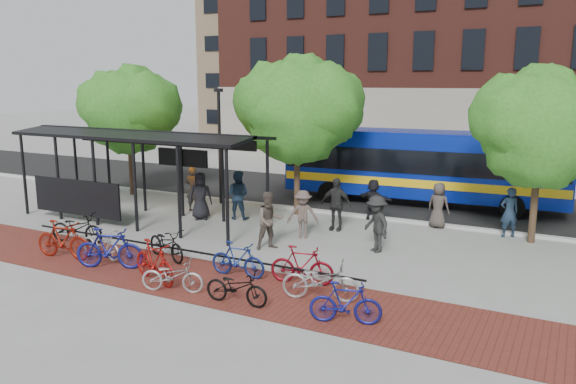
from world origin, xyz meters
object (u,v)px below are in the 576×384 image
at_px(pedestrian_0, 200,196).
at_px(bike_5, 154,262).
at_px(pedestrian_9, 376,224).
at_px(tree_c, 544,124).
at_px(bike_9, 302,265).
at_px(lamp_post_left, 220,143).
at_px(bike_10, 320,281).
at_px(pedestrian_3, 303,214).
at_px(bike_3, 109,248).
at_px(bike_7, 238,259).
at_px(bus_shelter, 136,145).
at_px(bike_1, 63,240).
at_px(pedestrian_1, 193,189).
at_px(tree_a, 130,107).
at_px(pedestrian_7, 509,212).
at_px(pedestrian_6, 438,205).
at_px(bike_11, 346,303).
at_px(bike_8, 237,287).
at_px(bike_0, 77,228).
at_px(pedestrian_5, 373,200).
at_px(bike_2, 101,244).
at_px(tree_b, 300,106).
at_px(pedestrian_2, 237,195).
at_px(bike_4, 166,244).
at_px(pedestrian_4, 336,204).
at_px(bike_6, 172,276).
at_px(bus, 422,163).
at_px(pedestrian_8, 270,221).

bearing_deg(pedestrian_0, bike_5, -97.10).
bearing_deg(pedestrian_9, tree_c, 77.05).
xyz_separation_m(bike_9, pedestrian_9, (0.81, 3.77, 0.39)).
height_order(lamp_post_left, bike_10, lamp_post_left).
xyz_separation_m(bike_5, pedestrian_3, (1.66, 5.86, 0.27)).
height_order(bike_3, bike_7, bike_3).
xyz_separation_m(bus_shelter, bike_1, (1.38, -4.91, -2.39)).
bearing_deg(bike_5, pedestrian_1, 49.06).
height_order(tree_a, bike_10, tree_a).
bearing_deg(pedestrian_7, pedestrian_6, -32.91).
height_order(tree_c, pedestrian_0, tree_c).
bearing_deg(bike_11, bike_8, 76.59).
bearing_deg(tree_a, pedestrian_7, 1.01).
height_order(bike_0, bike_7, bike_0).
height_order(lamp_post_left, pedestrian_5, lamp_post_left).
height_order(bike_3, pedestrian_5, pedestrian_5).
bearing_deg(bike_7, pedestrian_1, 42.49).
xyz_separation_m(bike_2, pedestrian_1, (-1.39, 6.57, 0.50)).
height_order(tree_b, pedestrian_1, tree_b).
relative_size(bike_10, pedestrian_7, 1.10).
bearing_deg(pedestrian_0, tree_a, 122.91).
xyz_separation_m(bike_11, pedestrian_3, (-4.00, 5.96, 0.36)).
distance_m(bike_0, pedestrian_2, 6.21).
xyz_separation_m(bike_10, pedestrian_6, (0.97, 8.58, 0.34)).
relative_size(bike_4, pedestrian_7, 1.06).
relative_size(pedestrian_2, pedestrian_4, 1.00).
xyz_separation_m(tree_c, bike_11, (-3.28, -9.15, -3.55)).
relative_size(tree_b, bike_6, 3.83).
bearing_deg(tree_a, tree_c, -0.00).
bearing_deg(pedestrian_3, pedestrian_7, 4.09).
distance_m(bike_6, bike_10, 3.88).
bearing_deg(bike_4, tree_c, -34.00).
relative_size(bike_4, bike_6, 1.12).
relative_size(lamp_post_left, pedestrian_9, 2.77).
bearing_deg(pedestrian_3, bike_10, -84.01).
height_order(pedestrian_3, pedestrian_9, pedestrian_9).
bearing_deg(lamp_post_left, pedestrian_5, 1.61).
bearing_deg(tree_a, tree_b, 0.00).
distance_m(tree_c, bike_0, 16.04).
xyz_separation_m(tree_b, bike_1, (-3.85, -8.74, -3.85)).
relative_size(bike_9, pedestrian_6, 1.03).
xyz_separation_m(bus, pedestrian_1, (-8.22, -5.79, -0.92)).
bearing_deg(pedestrian_1, bike_7, 126.99).
xyz_separation_m(bus, pedestrian_8, (-2.66, -9.06, -0.92)).
height_order(bus_shelter, bike_10, bus_shelter).
bearing_deg(tree_b, bike_0, -123.66).
bearing_deg(pedestrian_1, bike_2, 93.70).
height_order(pedestrian_1, pedestrian_6, pedestrian_1).
height_order(bike_8, bike_9, bike_9).
bearing_deg(pedestrian_8, pedestrian_1, 101.28).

